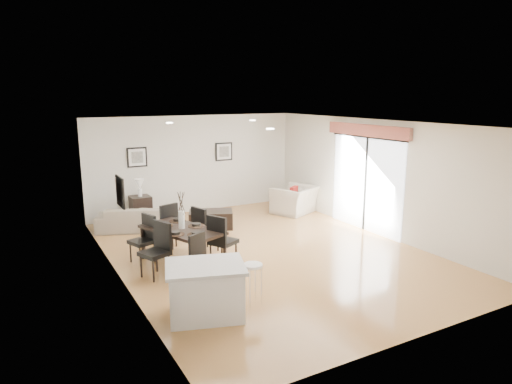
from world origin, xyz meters
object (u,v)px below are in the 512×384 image
armchair (295,200)px  dining_chair_efar (203,227)px  dining_chair_head (201,256)px  bar_stool (253,270)px  dining_table (182,232)px  coffee_table (211,219)px  sofa (140,218)px  kitchen_island (206,290)px  dining_chair_foot (166,223)px  side_table (141,209)px  dining_chair_wnear (158,246)px  dining_chair_wfar (145,236)px  dining_chair_enear (220,237)px

armchair → dining_chair_efar: bearing=2.3°
dining_chair_efar → dining_chair_head: bearing=139.0°
armchair → bar_stool: 5.80m
dining_table → coffee_table: bearing=33.4°
sofa → bar_stool: bearing=118.1°
sofa → kitchen_island: size_ratio=1.48×
dining_table → kitchen_island: kitchen_island is taller
sofa → dining_chair_efar: 2.37m
kitchen_island → bar_stool: kitchen_island is taller
dining_chair_foot → side_table: bearing=-108.8°
dining_table → dining_chair_foot: size_ratio=1.93×
bar_stool → dining_chair_wnear: bearing=117.0°
sofa → bar_stool: bar_stool is taller
kitchen_island → bar_stool: 0.82m
armchair → dining_chair_wnear: size_ratio=1.15×
dining_chair_wfar → dining_chair_head: 1.63m
dining_chair_enear → dining_chair_head: 0.88m
bar_stool → coffee_table: bearing=75.3°
dining_table → kitchen_island: (-0.45, -2.26, -0.23)m
dining_chair_efar → dining_chair_head: 1.60m
side_table → dining_chair_foot: bearing=-91.4°
kitchen_island → dining_table: bearing=96.4°
side_table → bar_stool: side_table is taller
armchair → dining_chair_foot: size_ratio=1.18×
dining_chair_head → armchair: bearing=11.2°
dining_table → dining_chair_wfar: (-0.61, 0.45, -0.11)m
dining_table → dining_chair_head: 1.08m
sofa → dining_chair_efar: size_ratio=2.07×
dining_chair_wfar → bar_stool: bearing=0.3°
bar_stool → armchair: bearing=49.8°
dining_table → bar_stool: bearing=-101.6°
dining_chair_wfar → kitchen_island: dining_chair_wfar is taller
dining_chair_foot → side_table: (0.06, 2.34, -0.21)m
dining_table → dining_chair_head: bearing=-112.2°
dining_chair_wfar → coffee_table: dining_chair_wfar is taller
dining_chair_foot → kitchen_island: bearing=64.4°
bar_stool → dining_chair_head: bearing=107.8°
armchair → dining_table: bearing=3.4°
kitchen_island → dining_chair_foot: bearing=99.5°
sofa → side_table: bearing=-84.3°
dining_chair_wfar → dining_chair_foot: 0.87m
dining_table → side_table: dining_table is taller
dining_chair_wfar → kitchen_island: (0.15, -2.71, -0.12)m
sofa → dining_chair_wfar: dining_chair_wfar is taller
dining_chair_wfar → dining_chair_head: dining_chair_wfar is taller
dining_chair_efar → dining_chair_foot: (-0.58, 0.66, 0.00)m
dining_chair_wnear → dining_chair_wfar: size_ratio=1.06×
dining_chair_wnear → side_table: dining_chair_wnear is taller
dining_chair_efar → bar_stool: (-0.26, -2.66, 0.03)m
dining_chair_enear → dining_chair_efar: (-0.00, 0.87, -0.02)m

